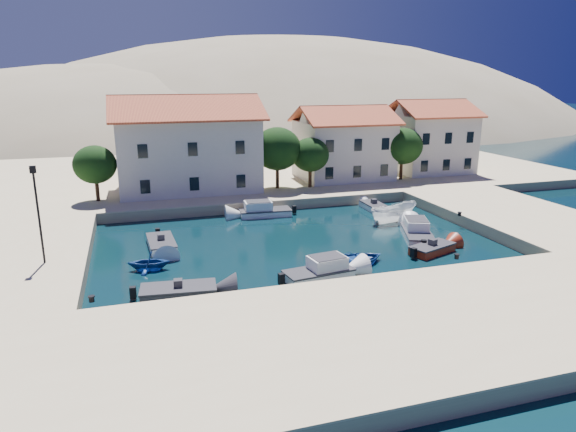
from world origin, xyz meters
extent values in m
plane|color=black|center=(0.00, 0.00, 0.00)|extent=(400.00, 400.00, 0.00)
cube|color=#CCB68B|center=(0.00, -6.00, 0.50)|extent=(52.00, 12.00, 1.00)
cube|color=#CCB68B|center=(20.50, 10.00, 0.50)|extent=(11.00, 20.00, 1.00)
cube|color=#CCB68B|center=(-19.00, 10.00, 0.50)|extent=(8.00, 20.00, 1.00)
cube|color=#CCB68B|center=(2.00, 38.00, 0.50)|extent=(80.00, 36.00, 1.00)
ellipsoid|color=gray|center=(-10.00, 110.00, -20.00)|extent=(198.00, 126.00, 72.00)
ellipsoid|color=gray|center=(35.00, 130.00, -25.00)|extent=(220.00, 176.00, 99.00)
cube|color=beige|center=(-6.00, 28.00, 4.75)|extent=(14.00, 9.00, 7.50)
pyramid|color=maroon|center=(-6.00, 28.00, 9.60)|extent=(14.70, 9.45, 2.20)
cube|color=beige|center=(12.00, 29.00, 4.25)|extent=(10.00, 8.00, 6.50)
pyramid|color=maroon|center=(12.00, 29.00, 8.40)|extent=(10.50, 8.40, 1.80)
cube|color=beige|center=(24.00, 30.00, 4.50)|extent=(9.00, 8.00, 7.00)
pyramid|color=maroon|center=(24.00, 30.00, 8.90)|extent=(9.45, 8.40, 1.80)
cylinder|color=#382314|center=(-15.00, 25.00, 2.25)|extent=(0.36, 0.36, 2.50)
ellipsoid|color=black|center=(-15.00, 25.00, 4.50)|extent=(4.00, 4.00, 3.60)
cylinder|color=#382314|center=(3.00, 25.50, 2.50)|extent=(0.36, 0.36, 3.00)
ellipsoid|color=black|center=(3.00, 25.50, 5.20)|extent=(5.00, 5.00, 4.50)
cylinder|color=#382314|center=(6.50, 25.00, 2.25)|extent=(0.36, 0.36, 2.50)
ellipsoid|color=black|center=(6.50, 25.00, 4.50)|extent=(4.00, 4.00, 3.60)
cylinder|color=#382314|center=(18.00, 26.00, 2.38)|extent=(0.36, 0.36, 2.75)
ellipsoid|color=black|center=(18.00, 26.00, 4.85)|extent=(4.60, 4.60, 4.14)
cylinder|color=black|center=(-17.50, 8.00, 4.00)|extent=(0.14, 0.14, 6.00)
cube|color=black|center=(-17.50, 8.00, 7.00)|extent=(0.35, 0.25, 0.45)
cylinder|color=black|center=(-14.30, 0.80, 1.15)|extent=(0.36, 0.36, 0.30)
cylinder|color=black|center=(8.00, 0.80, 1.15)|extent=(0.36, 0.36, 0.30)
cylinder|color=black|center=(14.70, 10.00, 1.15)|extent=(0.36, 0.36, 0.30)
cube|color=#333237|center=(-9.68, 2.45, 0.25)|extent=(4.45, 2.35, 0.90)
cube|color=#333237|center=(-9.68, 2.45, 0.58)|extent=(4.56, 2.40, 0.10)
cube|color=#333237|center=(-9.68, 2.45, 0.80)|extent=(0.55, 0.55, 0.50)
cube|color=white|center=(-0.91, 2.54, 0.25)|extent=(4.55, 2.44, 0.90)
cube|color=#333237|center=(-0.91, 2.54, 0.58)|extent=(4.66, 2.49, 0.10)
cube|color=white|center=(-0.91, 2.54, 0.95)|extent=(2.49, 1.88, 0.90)
imported|color=navy|center=(2.45, 4.30, 0.00)|extent=(4.85, 3.86, 0.90)
cube|color=maroon|center=(8.79, 4.81, 0.25)|extent=(3.85, 2.71, 0.90)
cube|color=#333237|center=(8.79, 4.81, 0.58)|extent=(3.94, 2.77, 0.10)
cube|color=#333237|center=(8.79, 4.81, 0.80)|extent=(0.64, 0.64, 0.50)
cube|color=white|center=(9.61, 8.26, 0.25)|extent=(3.66, 5.31, 0.90)
cube|color=#333237|center=(9.61, 8.26, 0.58)|extent=(3.74, 5.43, 0.10)
cube|color=white|center=(9.61, 8.26, 0.95)|extent=(2.53, 3.05, 0.90)
imported|color=white|center=(10.09, 13.05, 0.00)|extent=(5.07, 2.70, 1.86)
cube|color=white|center=(10.48, 17.68, 0.25)|extent=(1.69, 3.47, 0.90)
cube|color=#333237|center=(10.48, 17.68, 0.58)|extent=(1.73, 3.56, 0.10)
cube|color=#333237|center=(10.48, 17.68, 0.80)|extent=(0.51, 0.51, 0.50)
imported|color=navy|center=(-11.13, 7.39, 0.00)|extent=(3.08, 2.77, 1.44)
cube|color=white|center=(-10.03, 11.96, 0.25)|extent=(2.04, 4.27, 0.90)
cube|color=#333237|center=(-10.03, 11.96, 0.58)|extent=(2.09, 4.37, 0.10)
cube|color=#333237|center=(-10.03, 11.96, 0.80)|extent=(0.52, 0.52, 0.50)
cube|color=white|center=(-0.21, 18.52, 0.25)|extent=(4.76, 2.29, 0.90)
cube|color=#333237|center=(-0.21, 18.52, 0.58)|extent=(4.87, 2.33, 0.10)
cube|color=white|center=(-0.21, 18.52, 0.95)|extent=(2.57, 1.84, 0.90)
camera|label=1|loc=(-11.80, -25.99, 12.38)|focal=32.00mm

